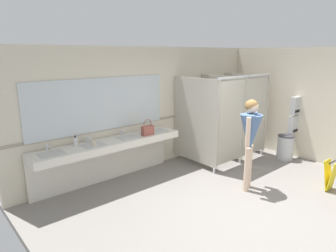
% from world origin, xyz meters
% --- Properties ---
extents(ground_plane, '(6.51, 6.06, 0.10)m').
position_xyz_m(ground_plane, '(0.00, 0.00, -0.05)').
color(ground_plane, gray).
extents(wall_back, '(6.51, 0.12, 2.66)m').
position_xyz_m(wall_back, '(0.00, 2.79, 1.33)').
color(wall_back, beige).
rests_on(wall_back, ground_plane).
extents(wall_back_tile_band, '(6.51, 0.01, 0.06)m').
position_xyz_m(wall_back_tile_band, '(0.00, 2.73, 1.05)').
color(wall_back_tile_band, '#9E937F').
rests_on(wall_back_tile_band, wall_back).
extents(vanity_counter, '(3.02, 0.58, 1.00)m').
position_xyz_m(vanity_counter, '(-1.36, 2.51, 0.65)').
color(vanity_counter, silver).
rests_on(vanity_counter, ground_plane).
extents(mirror_panel, '(2.92, 0.02, 1.03)m').
position_xyz_m(mirror_panel, '(-1.36, 2.72, 1.55)').
color(mirror_panel, silver).
rests_on(mirror_panel, wall_back).
extents(bathroom_stalls, '(1.90, 1.33, 2.04)m').
position_xyz_m(bathroom_stalls, '(1.50, 1.86, 1.07)').
color(bathroom_stalls, '#B2AD9E').
rests_on(bathroom_stalls, ground_plane).
extents(paper_towel_dispenser_upper, '(0.36, 0.13, 0.40)m').
position_xyz_m(paper_towel_dispenser_upper, '(2.89, 0.89, 1.30)').
color(paper_towel_dispenser_upper, '#B7BABF').
rests_on(paper_towel_dispenser_upper, wall_side_right).
extents(paper_towel_dispenser_lower, '(0.37, 0.13, 0.42)m').
position_xyz_m(paper_towel_dispenser_lower, '(2.89, 0.89, 0.83)').
color(paper_towel_dispenser_lower, '#B7BABF').
rests_on(paper_towel_dispenser_lower, wall_side_right).
extents(trash_bin, '(0.38, 0.38, 0.60)m').
position_xyz_m(trash_bin, '(2.55, 0.89, 0.30)').
color(trash_bin, '#B7BABF').
rests_on(trash_bin, ground_plane).
extents(person_standing, '(0.55, 0.53, 1.72)m').
position_xyz_m(person_standing, '(0.47, 0.54, 1.10)').
color(person_standing, beige).
rests_on(person_standing, ground_plane).
extents(handbag, '(0.26, 0.11, 0.33)m').
position_xyz_m(handbag, '(-0.57, 2.28, 1.00)').
color(handbag, '#934C42').
rests_on(handbag, vanity_counter).
extents(soap_dispenser, '(0.07, 0.07, 0.18)m').
position_xyz_m(soap_dispenser, '(-1.98, 2.59, 0.96)').
color(soap_dispenser, white).
rests_on(soap_dispenser, vanity_counter).
extents(paper_cup, '(0.07, 0.07, 0.09)m').
position_xyz_m(paper_cup, '(-1.74, 2.33, 0.93)').
color(paper_cup, beige).
rests_on(paper_cup, vanity_counter).
extents(wet_floor_sign, '(0.28, 0.19, 0.58)m').
position_xyz_m(wet_floor_sign, '(1.58, -0.53, 0.30)').
color(wet_floor_sign, yellow).
rests_on(wet_floor_sign, ground_plane).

